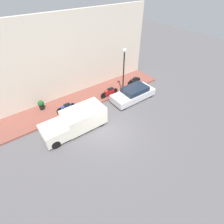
{
  "coord_description": "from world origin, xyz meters",
  "views": [
    {
      "loc": [
        -8.0,
        5.62,
        10.06
      ],
      "look_at": [
        1.21,
        -1.11,
        0.6
      ],
      "focal_mm": 28.0,
      "sensor_mm": 36.0,
      "label": 1
    }
  ],
  "objects_px": {
    "motorcycle_red": "(109,92)",
    "potted_plant": "(41,105)",
    "motorcycle_black": "(134,81)",
    "parked_car": "(133,94)",
    "motorcycle_blue": "(66,108)",
    "delivery_van": "(75,121)",
    "streetlamp": "(124,64)"
  },
  "relations": [
    {
      "from": "motorcycle_black",
      "to": "parked_car",
      "type": "bearing_deg",
      "value": 136.47
    },
    {
      "from": "potted_plant",
      "to": "parked_car",
      "type": "bearing_deg",
      "value": -114.28
    },
    {
      "from": "delivery_van",
      "to": "motorcycle_blue",
      "type": "relative_size",
      "value": 2.84
    },
    {
      "from": "potted_plant",
      "to": "streetlamp",
      "type": "bearing_deg",
      "value": -104.41
    },
    {
      "from": "streetlamp",
      "to": "potted_plant",
      "type": "relative_size",
      "value": 5.04
    },
    {
      "from": "parked_car",
      "to": "motorcycle_blue",
      "type": "distance_m",
      "value": 6.47
    },
    {
      "from": "motorcycle_black",
      "to": "streetlamp",
      "type": "relative_size",
      "value": 0.4
    },
    {
      "from": "motorcycle_red",
      "to": "delivery_van",
      "type": "bearing_deg",
      "value": 114.0
    },
    {
      "from": "motorcycle_black",
      "to": "delivery_van",
      "type": "bearing_deg",
      "value": 106.3
    },
    {
      "from": "motorcycle_red",
      "to": "potted_plant",
      "type": "distance_m",
      "value": 6.43
    },
    {
      "from": "motorcycle_red",
      "to": "potted_plant",
      "type": "bearing_deg",
      "value": 73.02
    },
    {
      "from": "streetlamp",
      "to": "delivery_van",
      "type": "bearing_deg",
      "value": 107.47
    },
    {
      "from": "delivery_van",
      "to": "motorcycle_red",
      "type": "relative_size",
      "value": 2.51
    },
    {
      "from": "motorcycle_red",
      "to": "potted_plant",
      "type": "height_order",
      "value": "potted_plant"
    },
    {
      "from": "delivery_van",
      "to": "motorcycle_black",
      "type": "xyz_separation_m",
      "value": [
        2.44,
        -8.35,
        -0.31
      ]
    },
    {
      "from": "delivery_van",
      "to": "parked_car",
      "type": "bearing_deg",
      "value": -85.83
    },
    {
      "from": "motorcycle_black",
      "to": "potted_plant",
      "type": "distance_m",
      "value": 9.84
    },
    {
      "from": "motorcycle_red",
      "to": "motorcycle_black",
      "type": "height_order",
      "value": "motorcycle_red"
    },
    {
      "from": "motorcycle_red",
      "to": "streetlamp",
      "type": "xyz_separation_m",
      "value": [
        -0.12,
        -1.62,
        2.52
      ]
    },
    {
      "from": "motorcycle_blue",
      "to": "motorcycle_black",
      "type": "relative_size",
      "value": 1.0
    },
    {
      "from": "motorcycle_black",
      "to": "streetlamp",
      "type": "xyz_separation_m",
      "value": [
        -0.42,
        1.94,
        2.58
      ]
    },
    {
      "from": "delivery_van",
      "to": "potted_plant",
      "type": "xyz_separation_m",
      "value": [
        4.01,
        1.37,
        -0.23
      ]
    },
    {
      "from": "delivery_van",
      "to": "potted_plant",
      "type": "relative_size",
      "value": 5.71
    },
    {
      "from": "parked_car",
      "to": "delivery_van",
      "type": "bearing_deg",
      "value": 94.17
    },
    {
      "from": "parked_car",
      "to": "streetlamp",
      "type": "xyz_separation_m",
      "value": [
        1.54,
        0.07,
        2.5
      ]
    },
    {
      "from": "delivery_van",
      "to": "motorcycle_blue",
      "type": "distance_m",
      "value": 2.42
    },
    {
      "from": "delivery_van",
      "to": "potted_plant",
      "type": "bearing_deg",
      "value": 18.8
    },
    {
      "from": "parked_car",
      "to": "streetlamp",
      "type": "height_order",
      "value": "streetlamp"
    },
    {
      "from": "motorcycle_red",
      "to": "motorcycle_black",
      "type": "xyz_separation_m",
      "value": [
        0.31,
        -3.56,
        -0.06
      ]
    },
    {
      "from": "motorcycle_red",
      "to": "potted_plant",
      "type": "xyz_separation_m",
      "value": [
        1.88,
        6.15,
        0.03
      ]
    },
    {
      "from": "parked_car",
      "to": "motorcycle_black",
      "type": "relative_size",
      "value": 2.46
    },
    {
      "from": "parked_car",
      "to": "delivery_van",
      "type": "xyz_separation_m",
      "value": [
        -0.47,
        6.48,
        0.23
      ]
    }
  ]
}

